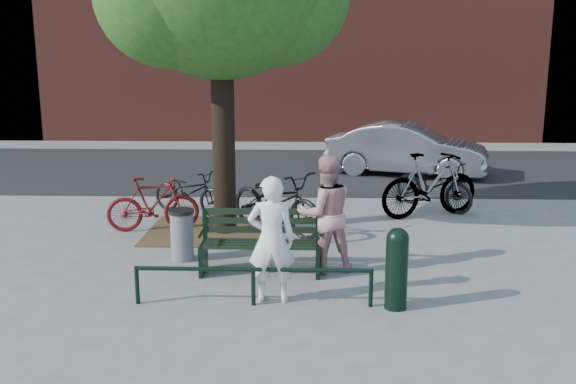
{
  "coord_description": "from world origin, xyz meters",
  "views": [
    {
      "loc": [
        0.7,
        -8.93,
        3.19
      ],
      "look_at": [
        0.37,
        1.0,
        1.01
      ],
      "focal_mm": 40.0,
      "sensor_mm": 36.0,
      "label": 1
    }
  ],
  "objects_px": {
    "person_left": "(271,240)",
    "parked_car": "(407,149)",
    "bicycle_c": "(276,201)",
    "litter_bin": "(182,235)",
    "park_bench": "(261,241)",
    "person_right": "(326,214)",
    "bollard": "(397,266)"
  },
  "relations": [
    {
      "from": "litter_bin",
      "to": "park_bench",
      "type": "bearing_deg",
      "value": -22.39
    },
    {
      "from": "bollard",
      "to": "parked_car",
      "type": "relative_size",
      "value": 0.26
    },
    {
      "from": "bicycle_c",
      "to": "parked_car",
      "type": "height_order",
      "value": "parked_car"
    },
    {
      "from": "bicycle_c",
      "to": "parked_car",
      "type": "relative_size",
      "value": 0.53
    },
    {
      "from": "person_right",
      "to": "litter_bin",
      "type": "distance_m",
      "value": 2.31
    },
    {
      "from": "parked_car",
      "to": "bicycle_c",
      "type": "bearing_deg",
      "value": 168.29
    },
    {
      "from": "park_bench",
      "to": "parked_car",
      "type": "height_order",
      "value": "parked_car"
    },
    {
      "from": "bicycle_c",
      "to": "parked_car",
      "type": "bearing_deg",
      "value": 13.08
    },
    {
      "from": "litter_bin",
      "to": "bicycle_c",
      "type": "bearing_deg",
      "value": 49.1
    },
    {
      "from": "person_left",
      "to": "person_right",
      "type": "relative_size",
      "value": 0.96
    },
    {
      "from": "person_left",
      "to": "parked_car",
      "type": "bearing_deg",
      "value": -110.61
    },
    {
      "from": "park_bench",
      "to": "person_right",
      "type": "distance_m",
      "value": 1.03
    },
    {
      "from": "person_right",
      "to": "bicycle_c",
      "type": "distance_m",
      "value": 2.23
    },
    {
      "from": "person_left",
      "to": "litter_bin",
      "type": "relative_size",
      "value": 2.08
    },
    {
      "from": "person_right",
      "to": "parked_car",
      "type": "xyz_separation_m",
      "value": [
        2.31,
        7.62,
        -0.19
      ]
    },
    {
      "from": "bollard",
      "to": "litter_bin",
      "type": "distance_m",
      "value": 3.59
    },
    {
      "from": "bollard",
      "to": "parked_car",
      "type": "bearing_deg",
      "value": 80.83
    },
    {
      "from": "person_right",
      "to": "person_left",
      "type": "bearing_deg",
      "value": 43.92
    },
    {
      "from": "park_bench",
      "to": "bicycle_c",
      "type": "relative_size",
      "value": 0.8
    },
    {
      "from": "person_right",
      "to": "bicycle_c",
      "type": "bearing_deg",
      "value": -82.99
    },
    {
      "from": "person_left",
      "to": "parked_car",
      "type": "height_order",
      "value": "person_left"
    },
    {
      "from": "park_bench",
      "to": "parked_car",
      "type": "bearing_deg",
      "value": 67.01
    },
    {
      "from": "litter_bin",
      "to": "parked_car",
      "type": "xyz_separation_m",
      "value": [
        4.53,
        7.17,
        0.27
      ]
    },
    {
      "from": "person_left",
      "to": "bicycle_c",
      "type": "bearing_deg",
      "value": -89.75
    },
    {
      "from": "park_bench",
      "to": "bicycle_c",
      "type": "xyz_separation_m",
      "value": [
        0.12,
        2.12,
        0.09
      ]
    },
    {
      "from": "bollard",
      "to": "bicycle_c",
      "type": "relative_size",
      "value": 0.49
    },
    {
      "from": "litter_bin",
      "to": "bicycle_c",
      "type": "xyz_separation_m",
      "value": [
        1.39,
        1.6,
        0.17
      ]
    },
    {
      "from": "parked_car",
      "to": "park_bench",
      "type": "bearing_deg",
      "value": 174.72
    },
    {
      "from": "person_left",
      "to": "litter_bin",
      "type": "bearing_deg",
      "value": -49.5
    },
    {
      "from": "bollard",
      "to": "litter_bin",
      "type": "relative_size",
      "value": 1.32
    },
    {
      "from": "park_bench",
      "to": "person_right",
      "type": "height_order",
      "value": "person_right"
    },
    {
      "from": "park_bench",
      "to": "bollard",
      "type": "height_order",
      "value": "bollard"
    }
  ]
}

